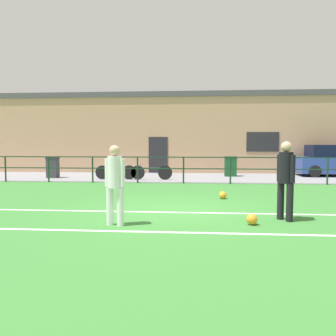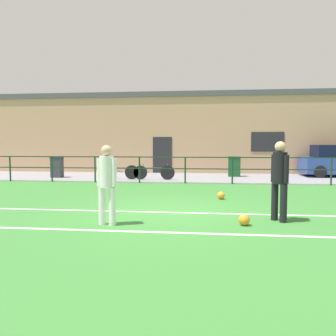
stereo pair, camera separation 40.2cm
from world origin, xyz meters
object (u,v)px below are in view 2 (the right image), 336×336
Objects in this scene: soccer_ball_match at (221,195)px; player_goalkeeper at (280,176)px; trash_bin_0 at (57,167)px; player_striker at (107,180)px; bicycle_parked_0 at (149,172)px; bicycle_parked_1 at (123,172)px; soccer_ball_spare at (244,220)px; trash_bin_1 at (234,166)px.

player_goalkeeper is at bearing -68.50° from soccer_ball_match.
player_striker is at bearing -60.11° from trash_bin_0.
player_striker is 10.82m from trash_bin_0.
bicycle_parked_0 is 1.30m from bicycle_parked_1.
bicycle_parked_1 reaches higher than soccer_ball_spare.
trash_bin_1 is at bearing 87.62° from player_striker.
player_striker is (-3.64, -0.75, -0.05)m from player_goalkeeper.
player_goalkeeper reaches higher than bicycle_parked_0.
bicycle_parked_1 is at bearing 180.00° from bicycle_parked_0.
soccer_ball_match is at bearing 95.67° from soccer_ball_spare.
soccer_ball_spare is 12.28m from trash_bin_0.
player_goalkeeper is at bearing 31.00° from soccer_ball_spare.
trash_bin_1 reaches higher than soccer_ball_spare.
trash_bin_0 is (-4.79, 0.51, 0.17)m from bicycle_parked_0.
trash_bin_1 is at bearing 86.48° from soccer_ball_spare.
soccer_ball_spare is (2.84, 0.27, -0.83)m from player_striker.
bicycle_parked_1 is (-5.53, 8.11, -0.63)m from player_goalkeeper.
soccer_ball_spare is 10.65m from trash_bin_1.
player_goalkeeper is 7.61× the size of soccer_ball_match.
soccer_ball_spare is 0.10× the size of bicycle_parked_1.
bicycle_parked_0 reaches higher than soccer_ball_match.
player_goalkeeper is 0.74× the size of bicycle_parked_0.
bicycle_parked_0 is (-4.24, 8.11, -0.62)m from player_goalkeeper.
bicycle_parked_0 is at bearing 111.83° from soccer_ball_spare.
trash_bin_0 is (-3.49, 0.51, 0.18)m from bicycle_parked_1.
soccer_ball_spare is at bearing 20.82° from player_striker.
bicycle_parked_0 is (-3.44, 8.59, 0.25)m from soccer_ball_spare.
trash_bin_0 reaches higher than soccer_ball_spare.
soccer_ball_spare is at bearing -93.52° from trash_bin_1.
trash_bin_0 is at bearing 13.42° from player_goalkeeper.
soccer_ball_match is 0.22× the size of trash_bin_1.
trash_bin_0 is at bearing 132.11° from soccer_ball_spare.
soccer_ball_spare is 0.10× the size of bicycle_parked_0.
bicycle_parked_1 is at bearing -159.39° from trash_bin_1.
player_goalkeeper is at bearing 27.02° from player_striker.
soccer_ball_match is at bearing 70.60° from player_striker.
trash_bin_1 reaches higher than bicycle_parked_0.
player_goalkeeper reaches higher than player_striker.
player_striker reaches higher than bicycle_parked_1.
bicycle_parked_0 is 4.82m from trash_bin_0.
soccer_ball_match is (2.51, 3.61, -0.83)m from player_striker.
player_striker reaches higher than soccer_ball_spare.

